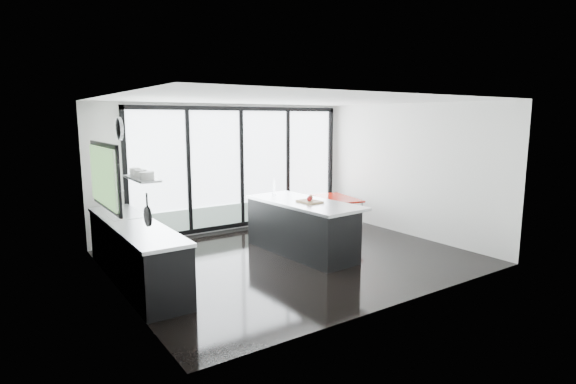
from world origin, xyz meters
TOP-DOWN VIEW (x-y plane):
  - floor at (0.00, 0.00)m, footprint 6.00×5.00m
  - ceiling at (0.00, 0.00)m, footprint 6.00×5.00m
  - wall_back at (0.27, 2.47)m, footprint 6.00×0.09m
  - wall_front at (0.00, -2.50)m, footprint 6.00×0.00m
  - wall_left at (-2.97, 0.27)m, footprint 0.26×5.00m
  - wall_right at (3.00, 0.00)m, footprint 0.00×5.00m
  - counter_cabinets at (-2.67, 0.40)m, footprint 0.69×3.24m
  - island at (0.28, 0.15)m, footprint 1.17×2.46m
  - bar_stool_near at (0.80, 0.09)m, footprint 0.43×0.43m
  - bar_stool_far at (0.70, 0.80)m, footprint 0.59×0.59m
  - red_table at (2.15, 1.34)m, footprint 0.99×1.42m

SIDE VIEW (x-z plane):
  - floor at x=0.00m, z-range 0.00..0.00m
  - bar_stool_near at x=0.80m, z-range 0.00..0.62m
  - red_table at x=2.15m, z-range 0.00..0.70m
  - bar_stool_far at x=0.70m, z-range 0.00..0.71m
  - counter_cabinets at x=-2.67m, z-range -0.22..1.14m
  - island at x=0.28m, z-range -0.14..1.13m
  - wall_back at x=0.27m, z-range -0.13..2.67m
  - wall_front at x=0.00m, z-range 0.00..2.80m
  - wall_right at x=3.00m, z-range 0.00..2.80m
  - wall_left at x=-2.97m, z-range 0.16..2.96m
  - ceiling at x=0.00m, z-range 2.80..2.80m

